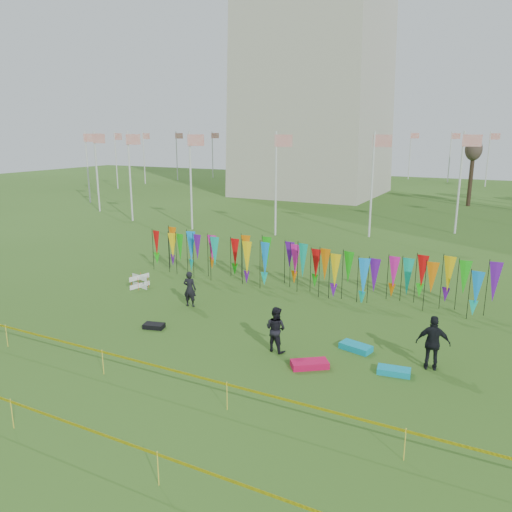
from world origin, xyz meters
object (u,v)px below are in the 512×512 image
at_px(box_kite, 140,281).
at_px(kite_bag_teal, 394,371).
at_px(person_mid, 276,329).
at_px(kite_bag_turquoise, 356,347).
at_px(kite_bag_black, 154,326).
at_px(kite_bag_red, 310,364).
at_px(person_left, 190,289).
at_px(person_right, 433,343).

xyz_separation_m(box_kite, kite_bag_teal, (13.94, -3.59, -0.25)).
bearing_deg(person_mid, box_kite, -10.92).
distance_m(kite_bag_turquoise, kite_bag_black, 8.28).
bearing_deg(kite_bag_red, kite_bag_teal, 17.35).
bearing_deg(person_mid, kite_bag_turquoise, -141.37).
bearing_deg(kite_bag_black, kite_bag_turquoise, 12.18).
bearing_deg(person_left, kite_bag_turquoise, 162.41).
xyz_separation_m(person_mid, kite_bag_black, (-5.44, -0.32, -0.76)).
height_order(person_mid, kite_bag_black, person_mid).
bearing_deg(kite_bag_turquoise, person_mid, -151.78).
xyz_separation_m(person_mid, kite_bag_turquoise, (2.65, 1.42, -0.75)).
relative_size(person_right, kite_bag_turquoise, 1.66).
xyz_separation_m(person_left, kite_bag_red, (7.27, -3.29, -0.73)).
distance_m(kite_bag_red, kite_bag_black, 7.08).
bearing_deg(kite_bag_teal, kite_bag_turquoise, 143.03).
height_order(person_left, person_right, person_right).
height_order(box_kite, kite_bag_black, box_kite).
distance_m(person_mid, kite_bag_black, 5.50).
bearing_deg(person_mid, kite_bag_red, 167.51).
bearing_deg(kite_bag_turquoise, box_kite, 169.25).
distance_m(person_left, kite_bag_black, 3.03).
xyz_separation_m(person_right, kite_bag_red, (-3.77, -1.80, -0.85)).
xyz_separation_m(person_left, person_right, (11.03, -1.50, 0.12)).
height_order(kite_bag_red, kite_bag_black, kite_bag_red).
bearing_deg(box_kite, kite_bag_red, -21.56).
distance_m(person_left, person_mid, 6.21).
distance_m(person_mid, kite_bag_turquoise, 3.10).
bearing_deg(person_right, person_mid, 1.48).
distance_m(person_left, kite_bag_red, 8.01).
distance_m(person_right, kite_bag_turquoise, 2.89).
bearing_deg(kite_bag_red, kite_bag_turquoise, 64.13).
bearing_deg(person_left, kite_bag_black, 84.31).
distance_m(kite_bag_turquoise, kite_bag_red, 2.35).
height_order(person_left, kite_bag_black, person_left).
relative_size(kite_bag_turquoise, kite_bag_red, 0.91).
bearing_deg(kite_bag_turquoise, kite_bag_black, -167.82).
bearing_deg(person_left, kite_bag_teal, 156.73).
height_order(person_right, kite_bag_black, person_right).
distance_m(box_kite, kite_bag_teal, 14.40).
bearing_deg(person_left, box_kite, -25.57).
relative_size(kite_bag_red, kite_bag_teal, 1.18).
xyz_separation_m(box_kite, person_mid, (9.61, -3.75, 0.51)).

